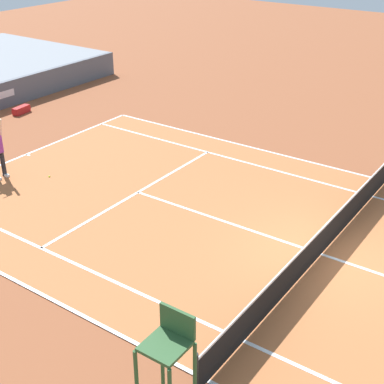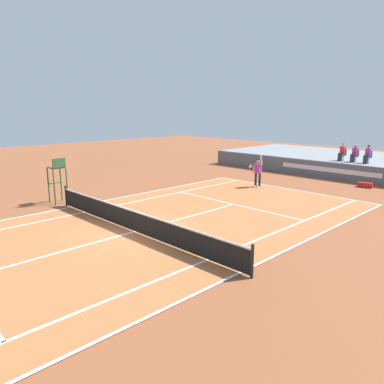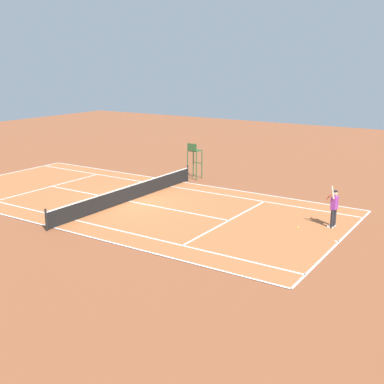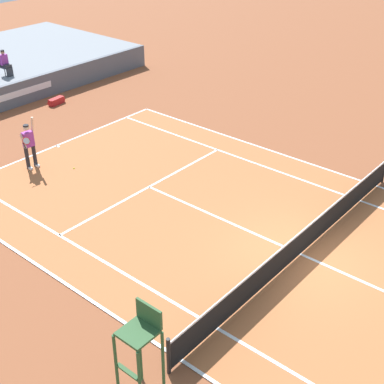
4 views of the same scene
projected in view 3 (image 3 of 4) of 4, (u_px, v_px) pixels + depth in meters
The scene contains 6 objects.
ground_plane at pixel (130, 202), 27.66m from camera, with size 80.00×80.00×0.00m, color brown.
court at pixel (130, 202), 27.65m from camera, with size 11.08×23.88×0.03m.
net at pixel (129, 193), 27.52m from camera, with size 11.98×0.10×1.07m.
tennis_player at pixel (334, 207), 23.08m from camera, with size 0.78×0.62×2.08m.
tennis_ball at pixel (298, 227), 23.25m from camera, with size 0.07×0.07×0.07m, color #D1E533.
umpire_chair at pixel (194, 156), 32.74m from camera, with size 0.77×0.77×2.44m.
Camera 3 is at (20.38, 17.47, 7.57)m, focal length 45.84 mm.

